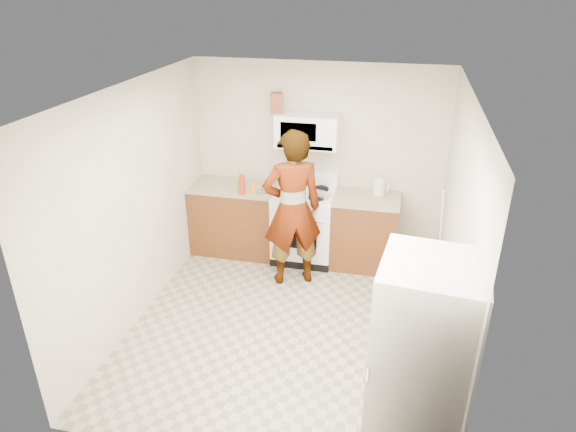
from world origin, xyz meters
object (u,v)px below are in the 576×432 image
(gas_range, at_px, (304,224))
(kettle, at_px, (379,187))
(person, at_px, (292,209))
(fridge, at_px, (422,365))
(saucepan, at_px, (296,181))
(microwave, at_px, (308,130))

(gas_range, bearing_deg, kettle, 8.81)
(gas_range, bearing_deg, person, -93.00)
(fridge, bearing_deg, gas_range, 123.02)
(kettle, relative_size, saucepan, 0.90)
(person, relative_size, saucepan, 9.23)
(gas_range, relative_size, microwave, 1.49)
(person, bearing_deg, fridge, 99.25)
(kettle, bearing_deg, gas_range, -155.81)
(gas_range, xyz_separation_m, kettle, (0.91, 0.14, 0.54))
(gas_range, distance_m, saucepan, 0.57)
(microwave, xyz_separation_m, saucepan, (-0.16, 0.05, -0.69))
(fridge, bearing_deg, microwave, 122.01)
(kettle, bearing_deg, microwave, -163.74)
(gas_range, bearing_deg, saucepan, 131.73)
(fridge, distance_m, saucepan, 3.39)
(person, height_order, kettle, person)
(gas_range, distance_m, fridge, 3.18)
(person, relative_size, kettle, 10.24)
(fridge, bearing_deg, person, 129.35)
(microwave, height_order, kettle, microwave)
(microwave, height_order, person, person)
(saucepan, bearing_deg, person, -80.76)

